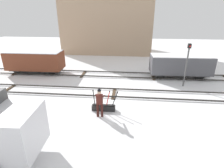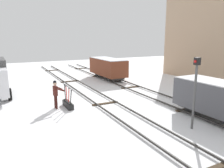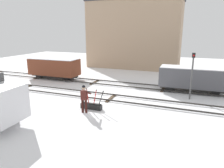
{
  "view_description": "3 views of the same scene",
  "coord_description": "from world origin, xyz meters",
  "px_view_note": "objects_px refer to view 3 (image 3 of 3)",
  "views": [
    {
      "loc": [
        1.09,
        -12.72,
        6.12
      ],
      "look_at": [
        -0.14,
        0.0,
        0.84
      ],
      "focal_mm": 28.81,
      "sensor_mm": 36.0,
      "label": 1
    },
    {
      "loc": [
        13.32,
        -6.22,
        4.59
      ],
      "look_at": [
        0.19,
        0.43,
        1.43
      ],
      "focal_mm": 34.92,
      "sensor_mm": 36.0,
      "label": 2
    },
    {
      "loc": [
        5.71,
        -14.52,
        5.24
      ],
      "look_at": [
        -0.09,
        0.47,
        1.08
      ],
      "focal_mm": 33.03,
      "sensor_mm": 36.0,
      "label": 3
    }
  ],
  "objects_px": {
    "switch_lever_frame": "(91,105)",
    "freight_car_back_track": "(193,78)",
    "rail_worker": "(84,97)",
    "freight_car_near_switch": "(54,67)",
    "signal_post": "(192,71)"
  },
  "relations": [
    {
      "from": "switch_lever_frame",
      "to": "freight_car_back_track",
      "type": "relative_size",
      "value": 0.3
    },
    {
      "from": "rail_worker",
      "to": "freight_car_near_switch",
      "type": "xyz_separation_m",
      "value": [
        -7.89,
        7.56,
        0.25
      ]
    },
    {
      "from": "freight_car_near_switch",
      "to": "freight_car_back_track",
      "type": "bearing_deg",
      "value": -0.66
    },
    {
      "from": "freight_car_near_switch",
      "to": "signal_post",
      "type": "bearing_deg",
      "value": -9.08
    },
    {
      "from": "rail_worker",
      "to": "freight_car_back_track",
      "type": "distance_m",
      "value": 10.0
    },
    {
      "from": "switch_lever_frame",
      "to": "freight_car_back_track",
      "type": "xyz_separation_m",
      "value": [
        6.42,
        6.83,
        1.03
      ]
    },
    {
      "from": "signal_post",
      "to": "freight_car_near_switch",
      "type": "distance_m",
      "value": 14.5
    },
    {
      "from": "signal_post",
      "to": "freight_car_back_track",
      "type": "relative_size",
      "value": 0.64
    },
    {
      "from": "freight_car_near_switch",
      "to": "freight_car_back_track",
      "type": "height_order",
      "value": "freight_car_near_switch"
    },
    {
      "from": "switch_lever_frame",
      "to": "rail_worker",
      "type": "bearing_deg",
      "value": -100.1
    },
    {
      "from": "rail_worker",
      "to": "signal_post",
      "type": "relative_size",
      "value": 0.52
    },
    {
      "from": "rail_worker",
      "to": "signal_post",
      "type": "xyz_separation_m",
      "value": [
        6.42,
        5.45,
        1.17
      ]
    },
    {
      "from": "switch_lever_frame",
      "to": "rail_worker",
      "type": "xyz_separation_m",
      "value": [
        -0.12,
        -0.74,
        0.83
      ]
    },
    {
      "from": "rail_worker",
      "to": "switch_lever_frame",
      "type": "bearing_deg",
      "value": 79.9
    },
    {
      "from": "signal_post",
      "to": "freight_car_near_switch",
      "type": "xyz_separation_m",
      "value": [
        -14.32,
        2.12,
        -0.92
      ]
    }
  ]
}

